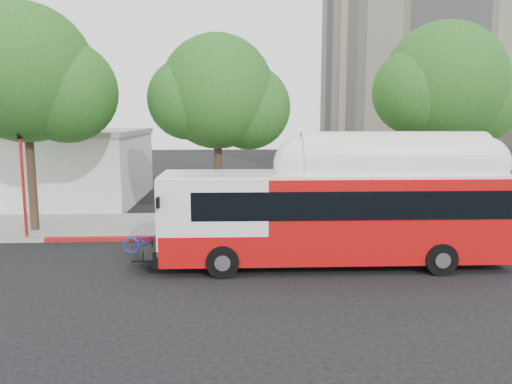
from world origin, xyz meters
TOP-DOWN VIEW (x-y plane):
  - ground at (0.00, 0.00)m, footprint 120.00×120.00m
  - sidewalk at (0.00, 6.50)m, footprint 60.00×5.00m
  - curb_strip at (0.00, 3.90)m, footprint 60.00×0.30m
  - red_curb_segment at (-3.00, 3.90)m, footprint 10.00×0.32m
  - street_tree_left at (-8.53, 5.56)m, footprint 6.67×5.80m
  - street_tree_mid at (-0.59, 6.06)m, footprint 5.75×5.00m
  - street_tree_right at (9.44, 5.86)m, footprint 6.21×5.40m
  - low_commercial_bldg at (-14.00, 14.00)m, footprint 16.20×10.20m
  - transit_bus at (3.14, 0.10)m, footprint 12.40×2.73m
  - signal_pole at (-8.85, 4.22)m, footprint 0.13×0.42m

SIDE VIEW (x-z plane):
  - ground at x=0.00m, z-range 0.00..0.00m
  - sidewalk at x=0.00m, z-range 0.00..0.15m
  - curb_strip at x=0.00m, z-range 0.00..0.15m
  - red_curb_segment at x=-3.00m, z-range 0.00..0.16m
  - transit_bus at x=3.14m, z-range -0.12..3.54m
  - low_commercial_bldg at x=-14.00m, z-range 0.03..4.28m
  - signal_pole at x=-8.85m, z-range 0.06..4.46m
  - street_tree_mid at x=-0.59m, z-range 1.60..10.22m
  - street_tree_right at x=9.44m, z-range 1.67..10.85m
  - street_tree_left at x=-8.53m, z-range 1.73..11.47m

